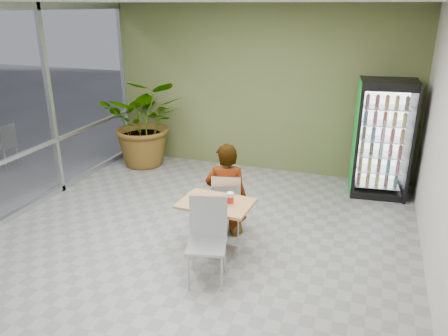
{
  "coord_description": "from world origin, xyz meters",
  "views": [
    {
      "loc": [
        2.16,
        -4.72,
        3.15
      ],
      "look_at": [
        0.26,
        0.71,
        1.0
      ],
      "focal_mm": 35.0,
      "sensor_mm": 36.0,
      "label": 1
    }
  ],
  "objects_px": {
    "beverage_fridge": "(382,139)",
    "chair_far": "(227,199)",
    "chair_near": "(208,233)",
    "seated_woman": "(226,199)",
    "dining_table": "(216,217)",
    "soda_cup": "(230,199)",
    "cafeteria_tray": "(209,208)",
    "potted_plant": "(146,122)"
  },
  "relations": [
    {
      "from": "chair_far",
      "to": "soda_cup",
      "type": "bearing_deg",
      "value": 100.22
    },
    {
      "from": "chair_near",
      "to": "seated_woman",
      "type": "distance_m",
      "value": 1.16
    },
    {
      "from": "chair_far",
      "to": "cafeteria_tray",
      "type": "height_order",
      "value": "chair_far"
    },
    {
      "from": "chair_near",
      "to": "cafeteria_tray",
      "type": "xyz_separation_m",
      "value": [
        -0.11,
        0.32,
        0.16
      ]
    },
    {
      "from": "beverage_fridge",
      "to": "potted_plant",
      "type": "distance_m",
      "value": 4.57
    },
    {
      "from": "cafeteria_tray",
      "to": "potted_plant",
      "type": "height_order",
      "value": "potted_plant"
    },
    {
      "from": "chair_far",
      "to": "chair_near",
      "type": "height_order",
      "value": "chair_near"
    },
    {
      "from": "dining_table",
      "to": "soda_cup",
      "type": "xyz_separation_m",
      "value": [
        0.2,
        -0.02,
        0.3
      ]
    },
    {
      "from": "seated_woman",
      "to": "cafeteria_tray",
      "type": "bearing_deg",
      "value": 80.7
    },
    {
      "from": "cafeteria_tray",
      "to": "potted_plant",
      "type": "xyz_separation_m",
      "value": [
        -2.56,
        3.06,
        0.15
      ]
    },
    {
      "from": "chair_near",
      "to": "soda_cup",
      "type": "relative_size",
      "value": 6.12
    },
    {
      "from": "chair_far",
      "to": "soda_cup",
      "type": "relative_size",
      "value": 5.51
    },
    {
      "from": "soda_cup",
      "to": "dining_table",
      "type": "bearing_deg",
      "value": 174.49
    },
    {
      "from": "potted_plant",
      "to": "soda_cup",
      "type": "bearing_deg",
      "value": -45.75
    },
    {
      "from": "potted_plant",
      "to": "dining_table",
      "type": "bearing_deg",
      "value": -47.69
    },
    {
      "from": "seated_woman",
      "to": "soda_cup",
      "type": "height_order",
      "value": "seated_woman"
    },
    {
      "from": "soda_cup",
      "to": "cafeteria_tray",
      "type": "xyz_separation_m",
      "value": [
        -0.21,
        -0.21,
        -0.07
      ]
    },
    {
      "from": "soda_cup",
      "to": "chair_near",
      "type": "bearing_deg",
      "value": -101.56
    },
    {
      "from": "chair_far",
      "to": "chair_near",
      "type": "relative_size",
      "value": 0.9
    },
    {
      "from": "chair_near",
      "to": "cafeteria_tray",
      "type": "distance_m",
      "value": 0.37
    },
    {
      "from": "soda_cup",
      "to": "potted_plant",
      "type": "height_order",
      "value": "potted_plant"
    },
    {
      "from": "seated_woman",
      "to": "beverage_fridge",
      "type": "xyz_separation_m",
      "value": [
        2.06,
        2.21,
        0.47
      ]
    },
    {
      "from": "chair_near",
      "to": "dining_table",
      "type": "bearing_deg",
      "value": 84.67
    },
    {
      "from": "dining_table",
      "to": "soda_cup",
      "type": "relative_size",
      "value": 5.71
    },
    {
      "from": "dining_table",
      "to": "seated_woman",
      "type": "xyz_separation_m",
      "value": [
        -0.06,
        0.6,
        -0.0
      ]
    },
    {
      "from": "beverage_fridge",
      "to": "dining_table",
      "type": "bearing_deg",
      "value": -131.44
    },
    {
      "from": "dining_table",
      "to": "chair_near",
      "type": "distance_m",
      "value": 0.56
    },
    {
      "from": "seated_woman",
      "to": "beverage_fridge",
      "type": "distance_m",
      "value": 3.06
    },
    {
      "from": "dining_table",
      "to": "seated_woman",
      "type": "relative_size",
      "value": 0.58
    },
    {
      "from": "dining_table",
      "to": "chair_far",
      "type": "distance_m",
      "value": 0.56
    },
    {
      "from": "chair_far",
      "to": "seated_woman",
      "type": "bearing_deg",
      "value": -77.28
    },
    {
      "from": "cafeteria_tray",
      "to": "beverage_fridge",
      "type": "distance_m",
      "value": 3.65
    },
    {
      "from": "chair_near",
      "to": "seated_woman",
      "type": "relative_size",
      "value": 0.62
    },
    {
      "from": "chair_far",
      "to": "soda_cup",
      "type": "xyz_separation_m",
      "value": [
        0.24,
        -0.57,
        0.29
      ]
    },
    {
      "from": "chair_near",
      "to": "seated_woman",
      "type": "height_order",
      "value": "seated_woman"
    },
    {
      "from": "chair_far",
      "to": "potted_plant",
      "type": "distance_m",
      "value": 3.42
    },
    {
      "from": "beverage_fridge",
      "to": "soda_cup",
      "type": "bearing_deg",
      "value": -128.47
    },
    {
      "from": "beverage_fridge",
      "to": "potted_plant",
      "type": "height_order",
      "value": "beverage_fridge"
    },
    {
      "from": "beverage_fridge",
      "to": "chair_far",
      "type": "bearing_deg",
      "value": -138.17
    },
    {
      "from": "seated_woman",
      "to": "potted_plant",
      "type": "distance_m",
      "value": 3.38
    },
    {
      "from": "chair_far",
      "to": "beverage_fridge",
      "type": "distance_m",
      "value": 3.07
    },
    {
      "from": "soda_cup",
      "to": "beverage_fridge",
      "type": "xyz_separation_m",
      "value": [
        1.79,
        2.83,
        0.18
      ]
    }
  ]
}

